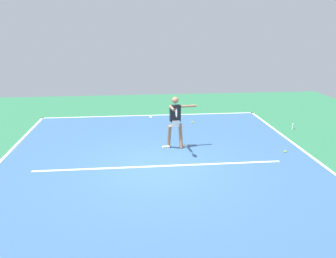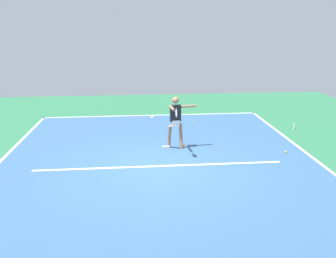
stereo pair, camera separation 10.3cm
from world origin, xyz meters
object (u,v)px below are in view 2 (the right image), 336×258
object	(u,v)px
tennis_player	(176,119)
water_bottle	(294,127)
tennis_ball_by_sideline	(286,152)
tennis_ball_near_player	(194,122)

from	to	relation	value
tennis_player	water_bottle	size ratio (longest dim) A/B	7.92
tennis_player	water_bottle	world-z (taller)	tennis_player
tennis_player	tennis_ball_by_sideline	distance (m)	3.68
tennis_ball_by_sideline	water_bottle	bearing A→B (deg)	-120.23
tennis_ball_by_sideline	water_bottle	world-z (taller)	water_bottle
tennis_ball_near_player	water_bottle	world-z (taller)	water_bottle
tennis_ball_by_sideline	water_bottle	size ratio (longest dim) A/B	0.30
tennis_player	tennis_ball_near_player	distance (m)	3.19
tennis_player	tennis_ball_by_sideline	size ratio (longest dim) A/B	26.42
tennis_ball_near_player	water_bottle	size ratio (longest dim) A/B	0.30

